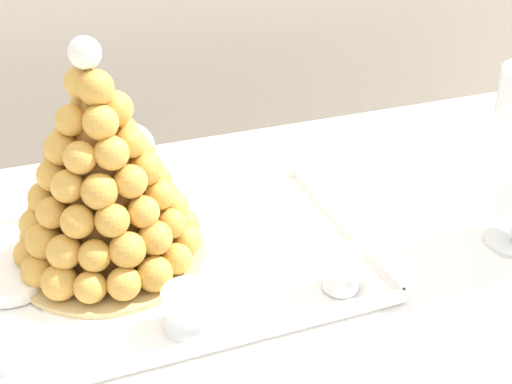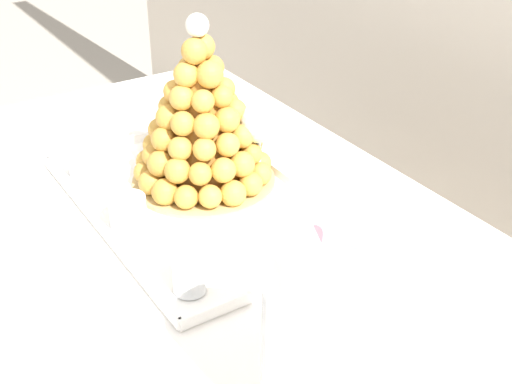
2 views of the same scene
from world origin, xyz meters
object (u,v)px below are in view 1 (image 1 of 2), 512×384
Objects in this scene: croquembouche at (102,182)px; dessert_cup_mid_left at (188,310)px; dessert_cup_left at (3,353)px; dessert_cup_centre at (342,271)px; serving_tray at (160,268)px; creme_brulee_ramekin at (13,279)px; wine_glass at (131,152)px.

dessert_cup_mid_left is at bearing -70.09° from croquembouche.
dessert_cup_left is 0.43m from dessert_cup_centre.
dessert_cup_centre reaches higher than dessert_cup_mid_left.
creme_brulee_ramekin reaches higher than serving_tray.
croquembouche is (-0.06, 0.05, 0.13)m from serving_tray.
creme_brulee_ramekin is (-0.20, 0.03, 0.01)m from serving_tray.
creme_brulee_ramekin is at bearing 84.43° from dessert_cup_left.
serving_tray is 0.26m from dessert_cup_centre.
dessert_cup_mid_left is at bearing -38.57° from creme_brulee_ramekin.
wine_glass is at bearing 91.58° from serving_tray.
creme_brulee_ramekin is 0.25m from wine_glass.
dessert_cup_mid_left is 1.10× the size of dessert_cup_centre.
creme_brulee_ramekin is at bearing -171.50° from croquembouche.
serving_tray is 3.43× the size of wine_glass.
serving_tray is at bearing 92.73° from dessert_cup_mid_left.
croquembouche reaches higher than creme_brulee_ramekin.
serving_tray is at bearing -7.86° from creme_brulee_ramekin.
wine_glass reaches higher than dessert_cup_left.
serving_tray is at bearing -88.42° from wine_glass.
dessert_cup_left is 1.10× the size of dessert_cup_centre.
croquembouche is at bearing 109.91° from dessert_cup_mid_left.
serving_tray is at bearing -38.59° from croquembouche.
dessert_cup_centre is (0.21, 0.00, 0.00)m from dessert_cup_mid_left.
wine_glass is at bearing 130.02° from dessert_cup_centre.
creme_brulee_ramekin is (-0.14, -0.02, -0.11)m from croquembouche.
croquembouche is 0.18m from creme_brulee_ramekin.
dessert_cup_centre is (0.28, -0.18, -0.10)m from croquembouche.
croquembouche reaches higher than dessert_cup_left.
dessert_cup_left is at bearing -130.62° from croquembouche.
dessert_cup_mid_left reaches higher than dessert_cup_left.
wine_glass is at bearing 52.16° from dessert_cup_left.
serving_tray is 9.14× the size of dessert_cup_left.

